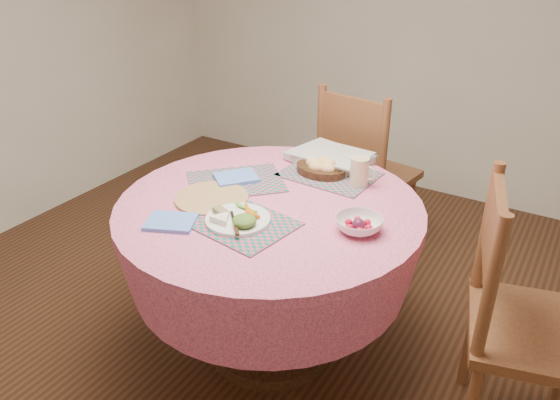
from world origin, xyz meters
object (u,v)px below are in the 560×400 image
(latte_mug, at_px, (360,171))
(fruit_bowl, at_px, (359,224))
(dinner_plate, at_px, (239,218))
(bread_bowl, at_px, (321,167))
(dining_table, at_px, (270,245))
(wicker_trivet, at_px, (212,198))
(chair_right, at_px, (521,317))
(chair_back, at_px, (363,171))

(latte_mug, distance_m, fruit_bowl, 0.39)
(dinner_plate, height_order, bread_bowl, bread_bowl)
(dining_table, distance_m, fruit_bowl, 0.45)
(dining_table, bearing_deg, wicker_trivet, -157.50)
(latte_mug, relative_size, fruit_bowl, 0.53)
(wicker_trivet, height_order, fruit_bowl, fruit_bowl)
(chair_right, bearing_deg, chair_back, 34.17)
(dining_table, relative_size, wicker_trivet, 4.13)
(dining_table, distance_m, wicker_trivet, 0.31)
(fruit_bowl, bearing_deg, wicker_trivet, -172.44)
(dining_table, height_order, chair_back, chair_back)
(chair_back, relative_size, latte_mug, 8.39)
(chair_back, distance_m, fruit_bowl, 1.07)
(dinner_plate, relative_size, bread_bowl, 1.07)
(chair_back, height_order, bread_bowl, chair_back)
(latte_mug, bearing_deg, wicker_trivet, -136.46)
(dinner_plate, bearing_deg, wicker_trivet, 153.32)
(chair_right, distance_m, fruit_bowl, 0.65)
(dining_table, bearing_deg, chair_right, 4.95)
(dining_table, relative_size, fruit_bowl, 5.49)
(wicker_trivet, xyz_separation_m, latte_mug, (0.46, 0.44, 0.06))
(dining_table, height_order, wicker_trivet, wicker_trivet)
(dining_table, bearing_deg, dinner_plate, -93.41)
(latte_mug, bearing_deg, dinner_plate, -114.75)
(latte_mug, bearing_deg, bread_bowl, 175.67)
(chair_right, bearing_deg, dining_table, 80.73)
(dining_table, relative_size, latte_mug, 10.32)
(bread_bowl, xyz_separation_m, latte_mug, (0.19, -0.01, 0.03))
(latte_mug, height_order, fruit_bowl, latte_mug)
(chair_back, bearing_deg, dining_table, 98.16)
(wicker_trivet, xyz_separation_m, dinner_plate, (0.21, -0.11, 0.02))
(dinner_plate, distance_m, fruit_bowl, 0.44)
(fruit_bowl, bearing_deg, dinner_plate, -155.24)
(bread_bowl, relative_size, latte_mug, 1.91)
(chair_back, height_order, wicker_trivet, chair_back)
(dining_table, relative_size, bread_bowl, 5.39)
(wicker_trivet, distance_m, fruit_bowl, 0.62)
(chair_right, height_order, chair_back, chair_right)
(wicker_trivet, bearing_deg, latte_mug, 43.54)
(wicker_trivet, height_order, dinner_plate, dinner_plate)
(dining_table, relative_size, dinner_plate, 5.06)
(chair_right, height_order, latte_mug, chair_right)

